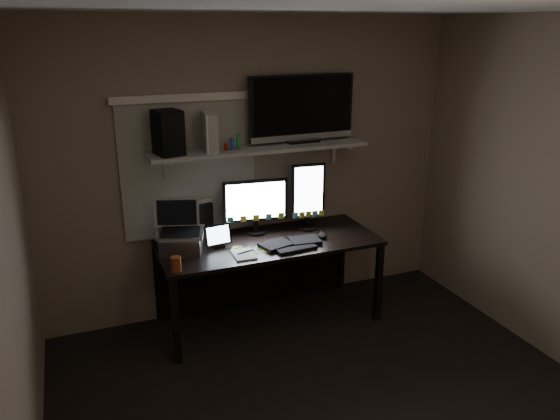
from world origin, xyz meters
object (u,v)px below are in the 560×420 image
monitor_landscape (255,206)px  tv (302,109)px  keyboard (290,243)px  laptop (180,228)px  game_console (209,132)px  monitor_portrait (308,196)px  desk (264,255)px  mouse (323,235)px  tablet (218,236)px  cup (176,264)px  speaker (168,133)px

monitor_landscape → tv: size_ratio=0.59×
keyboard → laptop: (-0.85, 0.18, 0.18)m
laptop → game_console: (0.30, 0.16, 0.70)m
monitor_portrait → laptop: monitor_portrait is taller
desk → mouse: bearing=-26.1°
mouse → game_console: bearing=163.6°
tablet → cup: 0.52m
speaker → laptop: bearing=-92.4°
monitor_landscape → tablet: monitor_landscape is taller
desk → speaker: bearing=176.1°
monitor_portrait → mouse: (0.03, -0.24, -0.28)m
keyboard → speaker: speaker is taller
keyboard → game_console: size_ratio=1.71×
tablet → cup: bearing=-147.9°
monitor_landscape → tablet: 0.45m
cup → speaker: (0.09, 0.47, 0.86)m
game_console → tablet: bearing=-86.7°
mouse → speaker: speaker is taller
monitor_portrait → cup: bearing=-154.6°
laptop → tv: bearing=29.1°
monitor_portrait → cup: (-1.24, -0.44, -0.24)m
desk → game_console: 1.15m
laptop → monitor_portrait: bearing=23.7°
keyboard → tv: bearing=51.7°
laptop → cup: laptop is taller
desk → game_console: size_ratio=6.11×
desk → tv: (0.39, 0.13, 1.20)m
desk → tv: 1.27m
monitor_landscape → monitor_portrait: size_ratio=0.93×
mouse → monitor_landscape: bearing=150.4°
keyboard → laptop: laptop is taller
tablet → speaker: (-0.31, 0.15, 0.82)m
laptop → game_console: size_ratio=1.35×
mouse → cup: bearing=-168.0°
desk → cup: cup is taller
laptop → tablet: bearing=15.7°
desk → cup: size_ratio=16.01×
desk → tv: tv is taller
keyboard → cup: cup is taller
monitor_landscape → keyboard: bearing=-56.6°
speaker → keyboard: bearing=-31.5°
desk → monitor_landscape: monitor_landscape is taller
desk → monitor_portrait: bearing=3.2°
speaker → game_console: bearing=-6.4°
monitor_landscape → keyboard: (0.17, -0.35, -0.22)m
desk → keyboard: 0.35m
laptop → speaker: 0.73m
game_console → speaker: bearing=-167.0°
keyboard → mouse: mouse is taller
mouse → tablet: size_ratio=0.47×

